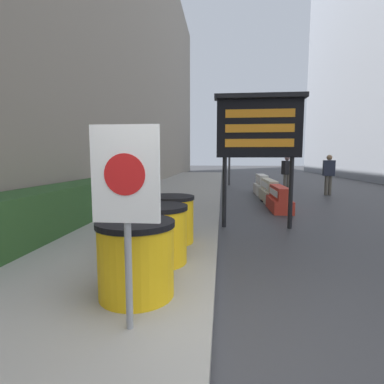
{
  "coord_description": "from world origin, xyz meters",
  "views": [
    {
      "loc": [
        0.07,
        -2.25,
        1.63
      ],
      "look_at": [
        -0.74,
        5.73,
        0.71
      ],
      "focal_mm": 28.0,
      "sensor_mm": 36.0,
      "label": 1
    }
  ],
  "objects_px": {
    "message_board": "(259,129)",
    "jersey_barrier_white": "(262,185)",
    "pedestrian_worker": "(287,171)",
    "barrel_drum_foreground": "(136,258)",
    "pedestrian_passerby": "(329,171)",
    "barrel_drum_middle": "(158,234)",
    "warning_sign": "(126,191)",
    "barrel_drum_back": "(171,219)",
    "traffic_light_near_curb": "(230,138)",
    "traffic_cone_near": "(267,192)",
    "jersey_barrier_red_striped": "(279,200)",
    "jersey_barrier_cream": "(269,192)"
  },
  "relations": [
    {
      "from": "barrel_drum_middle",
      "to": "barrel_drum_foreground",
      "type": "bearing_deg",
      "value": -90.94
    },
    {
      "from": "pedestrian_worker",
      "to": "jersey_barrier_white",
      "type": "bearing_deg",
      "value": -169.48
    },
    {
      "from": "barrel_drum_middle",
      "to": "message_board",
      "type": "bearing_deg",
      "value": 60.14
    },
    {
      "from": "barrel_drum_middle",
      "to": "warning_sign",
      "type": "height_order",
      "value": "warning_sign"
    },
    {
      "from": "warning_sign",
      "to": "jersey_barrier_white",
      "type": "distance_m",
      "value": 11.58
    },
    {
      "from": "message_board",
      "to": "pedestrian_passerby",
      "type": "distance_m",
      "value": 7.66
    },
    {
      "from": "barrel_drum_foreground",
      "to": "pedestrian_passerby",
      "type": "xyz_separation_m",
      "value": [
        5.5,
        10.53,
        0.47
      ]
    },
    {
      "from": "barrel_drum_middle",
      "to": "jersey_barrier_white",
      "type": "relative_size",
      "value": 0.5
    },
    {
      "from": "barrel_drum_foreground",
      "to": "barrel_drum_back",
      "type": "bearing_deg",
      "value": 89.63
    },
    {
      "from": "jersey_barrier_white",
      "to": "jersey_barrier_red_striped",
      "type": "bearing_deg",
      "value": -90.0
    },
    {
      "from": "barrel_drum_middle",
      "to": "pedestrian_worker",
      "type": "distance_m",
      "value": 11.45
    },
    {
      "from": "jersey_barrier_red_striped",
      "to": "traffic_light_near_curb",
      "type": "distance_m",
      "value": 8.77
    },
    {
      "from": "message_board",
      "to": "jersey_barrier_red_striped",
      "type": "relative_size",
      "value": 1.77
    },
    {
      "from": "barrel_drum_middle",
      "to": "pedestrian_worker",
      "type": "bearing_deg",
      "value": 69.73
    },
    {
      "from": "barrel_drum_middle",
      "to": "jersey_barrier_red_striped",
      "type": "distance_m",
      "value": 5.97
    },
    {
      "from": "warning_sign",
      "to": "jersey_barrier_red_striped",
      "type": "bearing_deg",
      "value": 70.08
    },
    {
      "from": "traffic_light_near_curb",
      "to": "warning_sign",
      "type": "bearing_deg",
      "value": -94.44
    },
    {
      "from": "traffic_cone_near",
      "to": "pedestrian_worker",
      "type": "relative_size",
      "value": 0.43
    },
    {
      "from": "barrel_drum_back",
      "to": "pedestrian_worker",
      "type": "xyz_separation_m",
      "value": [
        3.97,
        9.7,
        0.44
      ]
    },
    {
      "from": "traffic_light_near_curb",
      "to": "message_board",
      "type": "bearing_deg",
      "value": -87.85
    },
    {
      "from": "warning_sign",
      "to": "barrel_drum_foreground",
      "type": "bearing_deg",
      "value": 100.46
    },
    {
      "from": "traffic_cone_near",
      "to": "pedestrian_passerby",
      "type": "distance_m",
      "value": 3.75
    },
    {
      "from": "pedestrian_worker",
      "to": "barrel_drum_back",
      "type": "bearing_deg",
      "value": -142.65
    },
    {
      "from": "barrel_drum_foreground",
      "to": "traffic_cone_near",
      "type": "relative_size",
      "value": 1.13
    },
    {
      "from": "barrel_drum_foreground",
      "to": "warning_sign",
      "type": "relative_size",
      "value": 0.48
    },
    {
      "from": "jersey_barrier_red_striped",
      "to": "jersey_barrier_cream",
      "type": "xyz_separation_m",
      "value": [
        0.0,
        2.06,
        0.03
      ]
    },
    {
      "from": "jersey_barrier_white",
      "to": "pedestrian_passerby",
      "type": "height_order",
      "value": "pedestrian_passerby"
    },
    {
      "from": "barrel_drum_back",
      "to": "warning_sign",
      "type": "relative_size",
      "value": 0.48
    },
    {
      "from": "message_board",
      "to": "pedestrian_passerby",
      "type": "bearing_deg",
      "value": 59.94
    },
    {
      "from": "jersey_barrier_cream",
      "to": "pedestrian_worker",
      "type": "height_order",
      "value": "pedestrian_worker"
    },
    {
      "from": "traffic_cone_near",
      "to": "warning_sign",
      "type": "bearing_deg",
      "value": -105.28
    },
    {
      "from": "barrel_drum_back",
      "to": "barrel_drum_middle",
      "type": "bearing_deg",
      "value": -89.81
    },
    {
      "from": "jersey_barrier_white",
      "to": "pedestrian_passerby",
      "type": "relative_size",
      "value": 0.95
    },
    {
      "from": "pedestrian_passerby",
      "to": "warning_sign",
      "type": "bearing_deg",
      "value": 69.81
    },
    {
      "from": "message_board",
      "to": "traffic_cone_near",
      "type": "distance_m",
      "value": 4.81
    },
    {
      "from": "barrel_drum_foreground",
      "to": "pedestrian_passerby",
      "type": "bearing_deg",
      "value": 62.42
    },
    {
      "from": "message_board",
      "to": "jersey_barrier_white",
      "type": "xyz_separation_m",
      "value": [
        0.95,
        6.64,
        -1.89
      ]
    },
    {
      "from": "warning_sign",
      "to": "jersey_barrier_red_striped",
      "type": "xyz_separation_m",
      "value": [
        2.54,
        7.02,
        -1.03
      ]
    },
    {
      "from": "traffic_cone_near",
      "to": "barrel_drum_middle",
      "type": "bearing_deg",
      "value": -109.26
    },
    {
      "from": "barrel_drum_foreground",
      "to": "jersey_barrier_red_striped",
      "type": "relative_size",
      "value": 0.48
    },
    {
      "from": "traffic_light_near_curb",
      "to": "pedestrian_passerby",
      "type": "xyz_separation_m",
      "value": [
        4.19,
        -4.18,
        -1.74
      ]
    },
    {
      "from": "jersey_barrier_cream",
      "to": "pedestrian_worker",
      "type": "distance_m",
      "value": 3.63
    },
    {
      "from": "pedestrian_worker",
      "to": "traffic_cone_near",
      "type": "bearing_deg",
      "value": -142.75
    },
    {
      "from": "barrel_drum_foreground",
      "to": "traffic_light_near_curb",
      "type": "height_order",
      "value": "traffic_light_near_curb"
    },
    {
      "from": "warning_sign",
      "to": "message_board",
      "type": "xyz_separation_m",
      "value": [
        1.59,
        4.61,
        0.92
      ]
    },
    {
      "from": "traffic_light_near_curb",
      "to": "pedestrian_worker",
      "type": "height_order",
      "value": "traffic_light_near_curb"
    },
    {
      "from": "barrel_drum_foreground",
      "to": "traffic_cone_near",
      "type": "distance_m",
      "value": 8.69
    },
    {
      "from": "traffic_cone_near",
      "to": "barrel_drum_back",
      "type": "bearing_deg",
      "value": -112.19
    },
    {
      "from": "message_board",
      "to": "traffic_cone_near",
      "type": "xyz_separation_m",
      "value": [
        0.85,
        4.32,
        -1.92
      ]
    },
    {
      "from": "warning_sign",
      "to": "jersey_barrier_red_striped",
      "type": "distance_m",
      "value": 7.53
    }
  ]
}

